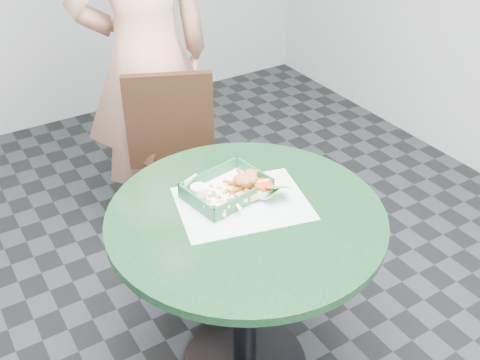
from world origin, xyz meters
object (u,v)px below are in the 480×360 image
crab_sandwich (246,189)px  diner_person (142,17)px  dining_chair (182,162)px  sauce_ramekin (198,192)px  cafe_table (246,256)px  food_basket (227,196)px

crab_sandwich → diner_person: bearing=85.3°
dining_chair → diner_person: bearing=113.3°
dining_chair → diner_person: diner_person is taller
dining_chair → crab_sandwich: bearing=-72.1°
dining_chair → sauce_ramekin: size_ratio=16.55×
diner_person → sauce_ramekin: bearing=79.2°
diner_person → crab_sandwich: bearing=88.6°
cafe_table → food_basket: bearing=91.4°
dining_chair → food_basket: bearing=-77.3°
crab_sandwich → sauce_ramekin: crab_sandwich is taller
food_basket → sauce_ramekin: size_ratio=4.78×
food_basket → dining_chair: bearing=78.3°
sauce_ramekin → cafe_table: bearing=-57.6°
cafe_table → food_basket: food_basket is taller
cafe_table → dining_chair: dining_chair is taller
dining_chair → crab_sandwich: dining_chair is taller
food_basket → crab_sandwich: crab_sandwich is taller
diner_person → food_basket: (-0.13, -0.94, -0.35)m
dining_chair → crab_sandwich: (-0.08, -0.66, 0.27)m
food_basket → sauce_ramekin: (-0.09, 0.03, 0.03)m
dining_chair → diner_person: size_ratio=0.42×
crab_sandwich → food_basket: bearing=141.8°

